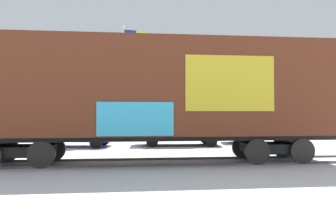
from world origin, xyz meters
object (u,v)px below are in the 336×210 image
object	(u,v)px
parked_car_blue	(75,130)
parked_car_black	(179,131)
flagpole	(129,64)
freight_car	(152,91)
parked_car_green	(262,130)

from	to	relation	value
parked_car_blue	parked_car_black	xyz separation A→B (m)	(5.79, -0.05, -0.07)
flagpole	parked_car_blue	distance (m)	6.22
freight_car	parked_car_blue	world-z (taller)	freight_car
flagpole	parked_car_black	xyz separation A→B (m)	(2.88, -3.55, -4.32)
parked_car_blue	parked_car_black	distance (m)	5.79
parked_car_black	flagpole	bearing A→B (deg)	129.10
freight_car	parked_car_black	xyz separation A→B (m)	(1.96, 5.88, -1.84)
parked_car_black	parked_car_green	bearing A→B (deg)	8.58
flagpole	parked_car_green	xyz separation A→B (m)	(8.18, -2.75, -4.33)
freight_car	flagpole	size ratio (longest dim) A/B	1.79
flagpole	parked_car_blue	bearing A→B (deg)	-129.69
freight_car	parked_car_blue	size ratio (longest dim) A/B	3.20
freight_car	parked_car_green	bearing A→B (deg)	42.61
freight_car	parked_car_black	bearing A→B (deg)	71.59
freight_car	parked_car_blue	xyz separation A→B (m)	(-3.83, 5.92, -1.77)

